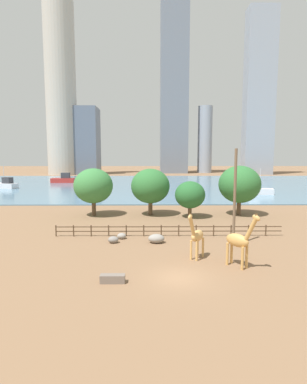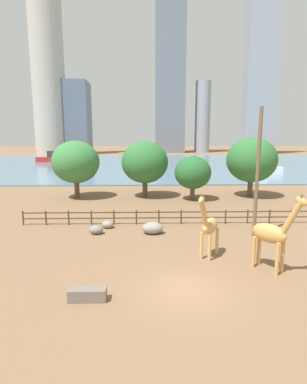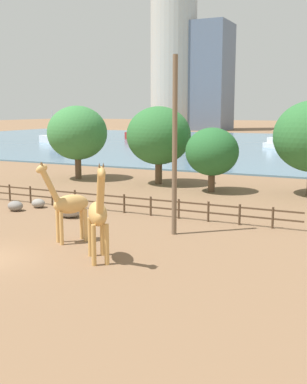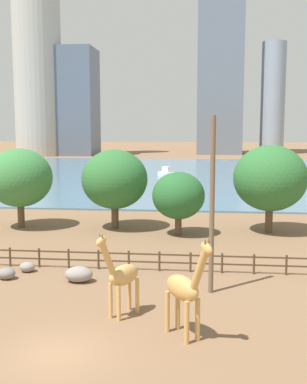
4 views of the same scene
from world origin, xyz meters
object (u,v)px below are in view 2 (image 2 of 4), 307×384
object	(u,v)px
utility_pole	(257,174)
boulder_by_pole	(153,228)
feeding_trough	(87,295)
boat_sailboat	(264,168)
giraffe_companion	(209,226)
tree_center_broad	(145,162)
tree_left_large	(252,160)
tree_right_tall	(76,162)
boat_ferry	(151,163)
boulder_near_fence	(96,230)
giraffe_tall	(272,234)
boulder_small	(108,224)
tree_left_small	(193,173)
boat_tug	(50,158)

from	to	relation	value
utility_pole	boulder_by_pole	size ratio (longest dim) A/B	5.81
boulder_by_pole	feeding_trough	size ratio (longest dim) A/B	0.95
utility_pole	boat_sailboat	distance (m)	44.85
giraffe_companion	boulder_by_pole	xyz separation A→B (m)	(-3.50, 4.97, -1.61)
tree_center_broad	tree_left_large	bearing A→B (deg)	-0.71
boulder_by_pole	tree_right_tall	xyz separation A→B (m)	(-9.46, 15.01, 4.18)
giraffe_companion	boat_sailboat	bearing A→B (deg)	-172.07
utility_pole	boat_ferry	size ratio (longest dim) A/B	2.33
boulder_near_fence	giraffe_tall	bearing A→B (deg)	-32.38
giraffe_tall	boat_ferry	bearing A→B (deg)	145.94
giraffe_tall	boulder_small	xyz separation A→B (m)	(-10.55, 8.74, -1.94)
utility_pole	tree_left_small	size ratio (longest dim) A/B	1.81
boat_tug	boulder_near_fence	bearing A→B (deg)	108.52
boat_sailboat	tree_right_tall	bearing A→B (deg)	-130.24
tree_center_broad	boat_ferry	distance (m)	45.54
boulder_by_pole	boat_ferry	world-z (taller)	boat_ferry
boulder_small	tree_left_large	bearing A→B (deg)	38.59
giraffe_companion	boat_ferry	bearing A→B (deg)	-144.29
utility_pole	boulder_by_pole	xyz separation A→B (m)	(-7.93, 1.03, -4.50)
utility_pole	boat_ferry	distance (m)	62.40
tree_left_large	boulder_small	bearing A→B (deg)	-141.41
feeding_trough	boat_ferry	world-z (taller)	boat_ferry
giraffe_tall	tree_left_small	distance (m)	20.59
boulder_near_fence	boulder_small	world-z (taller)	boulder_near_fence
tree_left_small	boat_sailboat	size ratio (longest dim) A/B	0.75
tree_center_broad	tree_left_small	bearing A→B (deg)	-19.12
boulder_small	giraffe_tall	bearing A→B (deg)	-39.66
utility_pole	tree_left_small	world-z (taller)	utility_pole
feeding_trough	tree_left_small	xyz separation A→B (m)	(8.66, 23.53, 3.14)
giraffe_tall	boat_ferry	world-z (taller)	giraffe_tall
giraffe_companion	tree_left_small	xyz separation A→B (m)	(1.79, 18.38, 1.36)
boulder_by_pole	boat_tug	world-z (taller)	boat_tug
boulder_small	boat_sailboat	world-z (taller)	boat_sailboat
boulder_small	utility_pole	bearing A→B (deg)	-12.74
boulder_near_fence	boat_ferry	size ratio (longest dim) A/B	0.26
tree_left_large	boat_ferry	bearing A→B (deg)	105.23
tree_left_large	tree_right_tall	bearing A→B (deg)	-179.30
giraffe_tall	boat_sailboat	bearing A→B (deg)	119.83
giraffe_companion	feeding_trough	distance (m)	8.77
giraffe_tall	boulder_near_fence	size ratio (longest dim) A/B	4.34
feeding_trough	boat_ferry	bearing A→B (deg)	86.60
giraffe_tall	boat_ferry	size ratio (longest dim) A/B	1.13
giraffe_tall	tree_center_broad	size ratio (longest dim) A/B	0.66
tree_center_broad	giraffe_tall	bearing A→B (deg)	-71.97
utility_pole	boulder_near_fence	distance (m)	13.39
tree_left_large	tree_left_small	size ratio (longest dim) A/B	1.41
boulder_small	feeding_trough	distance (m)	11.77
feeding_trough	giraffe_companion	bearing A→B (deg)	36.85
boulder_small	boulder_by_pole	bearing A→B (deg)	-23.01
feeding_trough	boat_ferry	size ratio (longest dim) A/B	0.42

